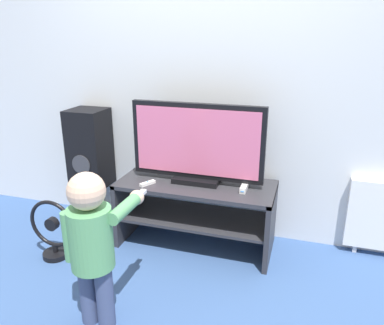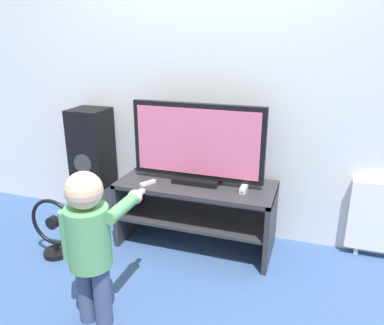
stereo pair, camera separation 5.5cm
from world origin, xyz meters
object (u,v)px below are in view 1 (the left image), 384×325
Objects in this scene: television at (197,145)px; remote_primary at (148,183)px; child at (93,238)px; speaker_tower at (90,151)px; game_console at (244,187)px; floor_fan at (53,232)px.

remote_primary is (-0.34, -0.17, -0.29)m from television.
child is 1.35m from speaker_tower.
game_console is at bearing -6.29° from television.
floor_fan is at bearing -149.89° from remote_primary.
game_console is (0.38, -0.04, -0.28)m from television.
television is 5.88× the size of game_console.
speaker_tower is at bearing 157.05° from remote_primary.
remote_primary is at bearing 30.11° from floor_fan.
speaker_tower is 2.17× the size of floor_fan.
television is 1.00× the size of speaker_tower.
remote_primary reaches higher than floor_fan.
remote_primary is at bearing -22.95° from speaker_tower.
speaker_tower is (-1.38, 0.16, 0.11)m from game_console.
speaker_tower is (-0.66, 0.28, 0.11)m from remote_primary.
remote_primary is 0.79m from floor_fan.
floor_fan is (-0.68, 0.50, -0.34)m from child.
remote_primary is at bearing -170.07° from game_console.
television is 1.10m from child.
speaker_tower is 0.78m from floor_fan.
child is at bearing -123.81° from game_console.
child is at bearing -57.68° from speaker_tower.
speaker_tower reaches higher than game_console.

